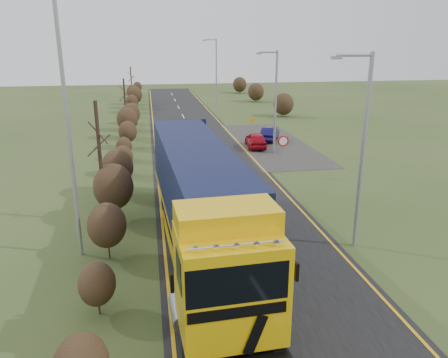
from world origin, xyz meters
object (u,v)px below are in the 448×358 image
car_blue_sedan (270,134)px  streetlight_near (361,146)px  lorry (200,197)px  speed_sign (283,147)px  car_red_hatchback (256,140)px

car_blue_sedan → streetlight_near: 22.16m
lorry → speed_sign: (6.89, 10.83, -0.67)m
car_red_hatchback → car_blue_sedan: car_red_hatchback is taller
car_red_hatchback → car_blue_sedan: bearing=-122.1°
car_red_hatchback → speed_sign: 8.09m
car_red_hatchback → streetlight_near: bearing=94.5°
car_red_hatchback → lorry: bearing=75.0°
streetlight_near → lorry: bearing=177.0°
lorry → streetlight_near: (6.70, -0.36, 1.97)m
car_red_hatchback → speed_sign: speed_sign is taller
lorry → speed_sign: size_ratio=6.14×
lorry → streetlight_near: bearing=-5.9°
lorry → car_blue_sedan: size_ratio=4.46×
car_blue_sedan → speed_sign: bearing=103.9°
car_red_hatchback → streetlight_near: streetlight_near is taller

